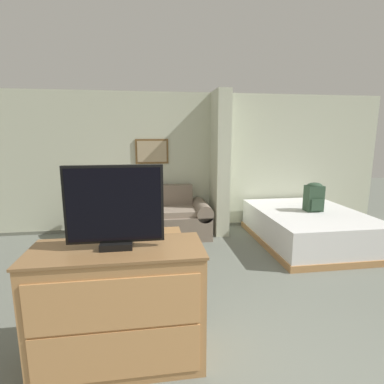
{
  "coord_description": "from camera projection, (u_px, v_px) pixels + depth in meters",
  "views": [
    {
      "loc": [
        -0.96,
        -1.46,
        1.83
      ],
      "look_at": [
        -0.37,
        2.54,
        1.05
      ],
      "focal_mm": 28.0,
      "sensor_mm": 36.0,
      "label": 1
    }
  ],
  "objects": [
    {
      "name": "backpack",
      "position": [
        314.0,
        196.0,
        5.03
      ],
      "size": [
        0.28,
        0.24,
        0.49
      ],
      "color": "#2D4733",
      "rests_on": "bed"
    },
    {
      "name": "couch",
      "position": [
        154.0,
        219.0,
        5.42
      ],
      "size": [
        2.03,
        0.84,
        0.9
      ],
      "color": "gray",
      "rests_on": "ground_plane"
    },
    {
      "name": "coffee_table",
      "position": [
        159.0,
        236.0,
        4.44
      ],
      "size": [
        0.64,
        0.45,
        0.41
      ],
      "color": "#B27F4C",
      "rests_on": "ground_plane"
    },
    {
      "name": "bed",
      "position": [
        307.0,
        226.0,
        5.13
      ],
      "size": [
        1.67,
        2.15,
        0.56
      ],
      "color": "#B27F4C",
      "rests_on": "ground_plane"
    },
    {
      "name": "tv_dresser",
      "position": [
        120.0,
        306.0,
        2.37
      ],
      "size": [
        1.32,
        0.57,
        0.98
      ],
      "color": "#B27F4C",
      "rests_on": "ground_plane"
    },
    {
      "name": "tv",
      "position": [
        115.0,
        208.0,
        2.22
      ],
      "size": [
        0.72,
        0.16,
        0.63
      ],
      "color": "black",
      "rests_on": "tv_dresser"
    },
    {
      "name": "side_table",
      "position": [
        90.0,
        215.0,
        5.28
      ],
      "size": [
        0.39,
        0.39,
        0.54
      ],
      "color": "#B27F4C",
      "rests_on": "ground_plane"
    },
    {
      "name": "table_lamp",
      "position": [
        88.0,
        191.0,
        5.21
      ],
      "size": [
        0.37,
        0.37,
        0.45
      ],
      "color": "tan",
      "rests_on": "side_table"
    },
    {
      "name": "wall_back",
      "position": [
        198.0,
        162.0,
        5.83
      ],
      "size": [
        7.49,
        0.16,
        2.6
      ],
      "color": "beige",
      "rests_on": "ground_plane"
    },
    {
      "name": "wall_partition_pillar",
      "position": [
        220.0,
        164.0,
        5.5
      ],
      "size": [
        0.24,
        0.66,
        2.6
      ],
      "color": "beige",
      "rests_on": "ground_plane"
    }
  ]
}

